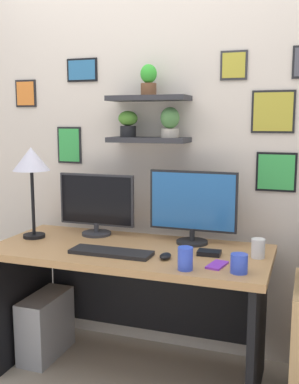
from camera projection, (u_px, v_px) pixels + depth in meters
The scene contains 14 objects.
ground_plane at pixel (130, 374), 2.65m from camera, with size 8.00×8.00×0.00m, color tan.
back_wall_assembly at pixel (155, 135), 2.85m from camera, with size 4.40×0.24×2.70m.
desk at pixel (133, 282), 2.62m from camera, with size 1.53×0.68×0.75m.
monitor_left at pixel (96, 204), 2.81m from camera, with size 0.48×0.18×0.38m.
monitor_right at pixel (193, 205), 2.60m from camera, with size 0.50×0.18×0.42m.
keyboard at pixel (111, 252), 2.42m from camera, with size 0.44×0.14×0.02m, color black.
computer_mouse at pixel (165, 256), 2.33m from camera, with size 0.06×0.09×0.03m, color black.
desk_lamp at pixel (31, 164), 2.70m from camera, with size 0.22×0.22×0.54m.
cell_phone at pixel (217, 265), 2.22m from camera, with size 0.07×0.14×0.01m, color purple.
coffee_mug at pixel (239, 263), 2.12m from camera, with size 0.08×0.08×0.09m, color blue.
pen_cup at pixel (258, 248), 2.35m from camera, with size 0.07×0.07×0.10m, color white.
scissors_tray at pixel (209, 253), 2.40m from camera, with size 0.12×0.08×0.02m, color black.
water_cup at pixel (185, 259), 2.16m from camera, with size 0.07×0.07×0.11m, color blue.
computer_tower_left at pixel (46, 325), 2.84m from camera, with size 0.18×0.40×0.39m, color #99999E.
Camera 1 is at (0.92, -2.28, 1.45)m, focal length 42.99 mm.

